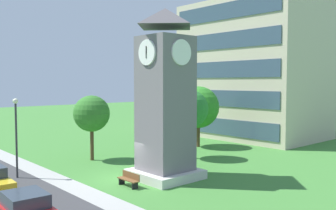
{
  "coord_description": "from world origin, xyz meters",
  "views": [
    {
      "loc": [
        20.63,
        -14.19,
        6.61
      ],
      "look_at": [
        0.85,
        3.41,
        4.97
      ],
      "focal_mm": 39.67,
      "sensor_mm": 36.0,
      "label": 1
    }
  ],
  "objects_px": {
    "street_lamp": "(16,128)",
    "tree_by_building": "(92,114)",
    "clock_tower": "(165,103)",
    "tree_streetside": "(189,109)",
    "park_bench": "(129,179)",
    "tree_near_tower": "(198,107)"
  },
  "relations": [
    {
      "from": "street_lamp",
      "to": "tree_by_building",
      "type": "xyz_separation_m",
      "value": [
        -1.69,
        6.85,
        0.5
      ]
    },
    {
      "from": "clock_tower",
      "to": "street_lamp",
      "type": "distance_m",
      "value": 10.39
    },
    {
      "from": "tree_streetside",
      "to": "street_lamp",
      "type": "bearing_deg",
      "value": -103.44
    },
    {
      "from": "park_bench",
      "to": "tree_near_tower",
      "type": "relative_size",
      "value": 0.29
    },
    {
      "from": "street_lamp",
      "to": "clock_tower",
      "type": "bearing_deg",
      "value": 47.83
    },
    {
      "from": "street_lamp",
      "to": "tree_near_tower",
      "type": "height_order",
      "value": "tree_near_tower"
    },
    {
      "from": "tree_by_building",
      "to": "tree_near_tower",
      "type": "xyz_separation_m",
      "value": [
        1.43,
        11.47,
        0.11
      ]
    },
    {
      "from": "tree_by_building",
      "to": "clock_tower",
      "type": "bearing_deg",
      "value": 4.96
    },
    {
      "from": "tree_by_building",
      "to": "tree_near_tower",
      "type": "height_order",
      "value": "tree_near_tower"
    },
    {
      "from": "clock_tower",
      "to": "street_lamp",
      "type": "height_order",
      "value": "clock_tower"
    },
    {
      "from": "park_bench",
      "to": "tree_by_building",
      "type": "height_order",
      "value": "tree_by_building"
    },
    {
      "from": "street_lamp",
      "to": "tree_streetside",
      "type": "distance_m",
      "value": 13.88
    },
    {
      "from": "clock_tower",
      "to": "tree_streetside",
      "type": "xyz_separation_m",
      "value": [
        -3.66,
        5.89,
        -0.93
      ]
    },
    {
      "from": "clock_tower",
      "to": "tree_near_tower",
      "type": "height_order",
      "value": "clock_tower"
    },
    {
      "from": "clock_tower",
      "to": "street_lamp",
      "type": "relative_size",
      "value": 2.1
    },
    {
      "from": "tree_near_tower",
      "to": "street_lamp",
      "type": "bearing_deg",
      "value": -89.19
    },
    {
      "from": "street_lamp",
      "to": "tree_streetside",
      "type": "height_order",
      "value": "tree_streetside"
    },
    {
      "from": "tree_streetside",
      "to": "tree_near_tower",
      "type": "distance_m",
      "value": 5.96
    },
    {
      "from": "park_bench",
      "to": "tree_near_tower",
      "type": "bearing_deg",
      "value": 117.36
    },
    {
      "from": "tree_near_tower",
      "to": "tree_by_building",
      "type": "bearing_deg",
      "value": -97.11
    },
    {
      "from": "clock_tower",
      "to": "tree_near_tower",
      "type": "xyz_separation_m",
      "value": [
        -7.13,
        10.72,
        -1.15
      ]
    },
    {
      "from": "clock_tower",
      "to": "tree_by_building",
      "type": "distance_m",
      "value": 8.69
    }
  ]
}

